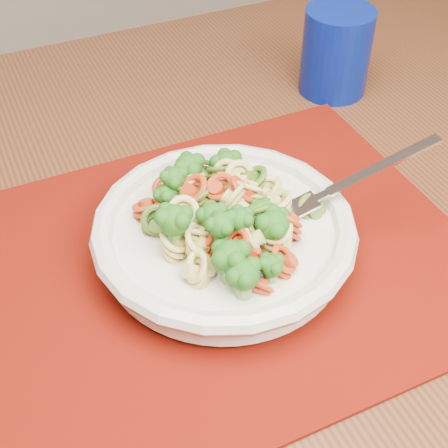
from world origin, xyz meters
name	(u,v)px	position (x,y,z in m)	size (l,w,h in m)	color
dining_table	(198,305)	(-0.17, 0.59, 0.66)	(1.42, 0.96, 0.77)	#572D18
placemat	(212,263)	(-0.18, 0.54, 0.77)	(0.47, 0.37, 0.00)	#610A04
pasta_bowl	(224,234)	(-0.16, 0.55, 0.80)	(0.24, 0.24, 0.05)	beige
pasta_broccoli_heap	(224,219)	(-0.16, 0.55, 0.82)	(0.20, 0.20, 0.06)	#CFBC66
fork	(303,205)	(-0.09, 0.53, 0.82)	(0.19, 0.02, 0.01)	silver
tumbler	(336,52)	(0.10, 0.74, 0.83)	(0.08, 0.08, 0.10)	#041361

